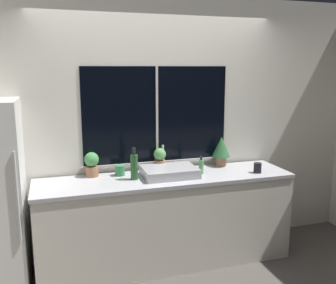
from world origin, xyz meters
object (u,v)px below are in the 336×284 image
(soap_bottle, at_px, (201,166))
(mug_green, at_px, (120,170))
(sink, at_px, (169,172))
(potted_plant_right, at_px, (221,149))
(potted_plant_left, at_px, (92,164))
(potted_plant_center, at_px, (160,159))
(mug_black, at_px, (258,168))
(bottle_tall, at_px, (134,166))

(soap_bottle, height_order, mug_green, soap_bottle)
(sink, height_order, potted_plant_right, potted_plant_right)
(potted_plant_right, xyz_separation_m, mug_green, (-1.13, -0.05, -0.14))
(potted_plant_right, bearing_deg, potted_plant_left, -180.00)
(sink, bearing_deg, mug_green, 160.38)
(potted_plant_center, bearing_deg, mug_black, -21.50)
(sink, distance_m, bottle_tall, 0.37)
(sink, height_order, bottle_tall, bottle_tall)
(sink, bearing_deg, potted_plant_center, 99.08)
(soap_bottle, xyz_separation_m, bottle_tall, (-0.69, 0.01, 0.05))
(potted_plant_left, distance_m, mug_black, 1.68)
(bottle_tall, bearing_deg, potted_plant_center, 34.95)
(bottle_tall, relative_size, mug_black, 3.04)
(potted_plant_right, bearing_deg, mug_black, -57.00)
(potted_plant_center, height_order, soap_bottle, potted_plant_center)
(potted_plant_left, xyz_separation_m, potted_plant_center, (0.70, 0.00, -0.00))
(potted_plant_left, distance_m, soap_bottle, 1.09)
(sink, height_order, mug_green, sink)
(sink, relative_size, mug_black, 5.16)
(sink, height_order, potted_plant_center, sink)
(sink, xyz_separation_m, potted_plant_right, (0.66, 0.22, 0.15))
(potted_plant_left, bearing_deg, potted_plant_center, 0.00)
(soap_bottle, relative_size, mug_green, 1.78)
(potted_plant_center, relative_size, soap_bottle, 1.30)
(soap_bottle, bearing_deg, bottle_tall, 179.09)
(potted_plant_center, distance_m, mug_black, 1.01)
(potted_plant_center, height_order, bottle_tall, bottle_tall)
(potted_plant_center, bearing_deg, soap_bottle, -32.98)
(mug_green, bearing_deg, potted_plant_right, 2.48)
(potted_plant_right, height_order, mug_green, potted_plant_right)
(potted_plant_left, xyz_separation_m, bottle_tall, (0.38, -0.23, 0.00))
(potted_plant_right, height_order, bottle_tall, potted_plant_right)
(potted_plant_right, bearing_deg, bottle_tall, -167.51)
(potted_plant_left, xyz_separation_m, soap_bottle, (1.07, -0.24, -0.05))
(mug_green, bearing_deg, potted_plant_left, 169.73)
(mug_black, bearing_deg, potted_plant_right, 123.00)
(bottle_tall, height_order, mug_green, bottle_tall)
(bottle_tall, bearing_deg, soap_bottle, -0.91)
(sink, bearing_deg, bottle_tall, -178.27)
(potted_plant_right, bearing_deg, mug_green, -177.52)
(potted_plant_right, bearing_deg, potted_plant_center, -180.00)
(mug_black, relative_size, mug_green, 0.99)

